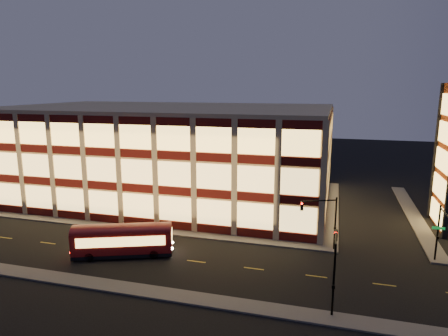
% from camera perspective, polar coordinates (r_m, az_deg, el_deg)
% --- Properties ---
extents(ground, '(200.00, 200.00, 0.00)m').
position_cam_1_polar(ground, '(50.89, -12.44, -8.90)').
color(ground, black).
rests_on(ground, ground).
extents(sidewalk_office_south, '(54.00, 2.00, 0.15)m').
position_cam_1_polar(sidewalk_office_south, '(53.10, -14.81, -8.05)').
color(sidewalk_office_south, '#514F4C').
rests_on(sidewalk_office_south, ground).
extents(sidewalk_office_east, '(2.00, 30.00, 0.15)m').
position_cam_1_polar(sidewalk_office_east, '(61.37, 15.11, -5.39)').
color(sidewalk_office_east, '#514F4C').
rests_on(sidewalk_office_east, ground).
extents(sidewalk_tower_west, '(2.00, 30.00, 0.15)m').
position_cam_1_polar(sidewalk_tower_west, '(62.33, 25.32, -5.87)').
color(sidewalk_tower_west, '#514F4C').
rests_on(sidewalk_tower_west, ground).
extents(sidewalk_near, '(100.00, 2.00, 0.15)m').
position_cam_1_polar(sidewalk_near, '(40.85, -21.31, -14.61)').
color(sidewalk_near, '#514F4C').
rests_on(sidewalk_near, ground).
extents(office_building, '(50.45, 30.45, 14.50)m').
position_cam_1_polar(office_building, '(65.05, -7.99, 2.34)').
color(office_building, tan).
rests_on(office_building, ground).
extents(traffic_signal_far, '(3.79, 1.87, 6.00)m').
position_cam_1_polar(traffic_signal_far, '(44.16, 13.99, -6.51)').
color(traffic_signal_far, black).
rests_on(traffic_signal_far, ground).
extents(traffic_signal_right, '(1.20, 4.37, 6.00)m').
position_cam_1_polar(traffic_signal_right, '(44.58, 28.72, -7.48)').
color(traffic_signal_right, black).
rests_on(traffic_signal_right, ground).
extents(traffic_signal_near, '(0.32, 4.45, 6.00)m').
position_cam_1_polar(traffic_signal_near, '(33.60, 15.53, -12.44)').
color(traffic_signal_near, black).
rests_on(traffic_signal_near, ground).
extents(trolley_bus, '(10.42, 6.14, 3.46)m').
position_cam_1_polar(trolley_bus, '(43.83, -14.27, -9.72)').
color(trolley_bus, maroon).
rests_on(trolley_bus, ground).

